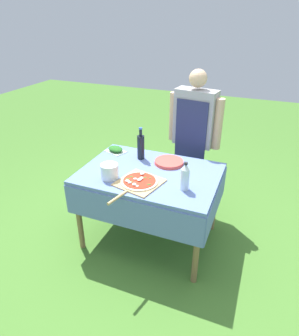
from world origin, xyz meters
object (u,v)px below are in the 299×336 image
Objects in this scene: oil_bottle at (141,147)px; herb_container at (115,149)px; person_cook at (194,132)px; prep_table at (150,181)px; mixing_tub at (110,171)px; pizza_on_peel at (138,182)px; water_bottle at (185,177)px; plate_stack at (169,162)px.

oil_bottle is 0.33m from herb_container.
prep_table is at bearing 82.15° from person_cook.
oil_bottle is 0.47m from mixing_tub.
person_cook is 2.63× the size of pizza_on_peel.
prep_table is 5.30× the size of herb_container.
prep_table is 0.58m from herb_container.
prep_table is at bearing 100.43° from pizza_on_peel.
herb_container is at bearing 171.25° from oil_bottle.
water_bottle reaches higher than herb_container.
mixing_tub is (-0.28, -0.23, 0.16)m from prep_table.
herb_container is at bearing 112.80° from mixing_tub.
person_cook reaches higher than plate_stack.
mixing_tub is at bearing -164.99° from pizza_on_peel.
pizza_on_peel is 2.41× the size of water_bottle.
person_cook reaches higher than water_bottle.
mixing_tub is (0.21, -0.51, 0.04)m from herb_container.
oil_bottle is 0.31m from plate_stack.
herb_container is (-0.70, -0.45, -0.13)m from person_cook.
mixing_tub is (-0.27, -0.01, 0.05)m from pizza_on_peel.
oil_bottle is at bearing 59.81° from person_cook.
person_cook is 6.36× the size of water_bottle.
person_cook is at bearing 32.66° from herb_container.
prep_table is 4.50× the size of plate_stack.
mixing_tub reaches higher than herb_container.
oil_bottle is at bearing -8.75° from herb_container.
plate_stack is at bearing 88.75° from pizza_on_peel.
herb_container is (-0.31, 0.05, -0.10)m from oil_bottle.
oil_bottle is (-0.19, 0.23, 0.23)m from prep_table.
person_cook is at bearing 78.23° from plate_stack.
prep_table is 8.21× the size of mixing_tub.
water_bottle is 0.97m from herb_container.
water_bottle is (0.56, -0.39, -0.01)m from oil_bottle.
mixing_tub is at bearing -140.06° from prep_table.
person_cook is at bearing 62.95° from mixing_tub.
pizza_on_peel is at bearing -104.62° from plate_stack.
prep_table is 0.80m from person_cook.
plate_stack is at bearing 50.01° from mixing_tub.
prep_table is at bearing 155.99° from water_bottle.
water_bottle is at bearing -55.91° from plate_stack.
plate_stack is at bearing -0.21° from oil_bottle.
pizza_on_peel is 2.51× the size of herb_container.
oil_bottle is at bearing 78.56° from mixing_tub.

